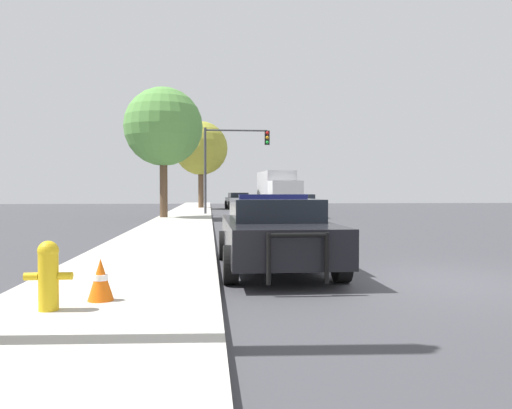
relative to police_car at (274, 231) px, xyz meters
The scene contains 11 objects.
ground_plane 3.04m from the police_car, 33.05° to the right, with size 110.00×110.00×0.00m, color #3D3D42.
sidewalk_left 3.16m from the police_car, 148.65° to the right, with size 3.00×110.00×0.13m.
police_car is the anchor object (origin of this frame).
fire_hydrant 4.86m from the police_car, 130.85° to the right, with size 0.55×0.24×0.83m.
traffic_light 22.24m from the police_car, 89.73° to the left, with size 4.17×0.35×5.44m.
car_background_distant 33.66m from the police_car, 87.90° to the left, with size 2.21×4.10×1.43m.
car_background_oncoming 20.06m from the police_car, 78.17° to the left, with size 2.07×4.09×1.37m.
box_truck 31.28m from the police_car, 81.97° to the left, with size 2.87×7.97×3.20m.
tree_sidewalk_far 34.32m from the police_car, 93.32° to the left, with size 4.65×4.65×7.49m.
tree_sidewalk_mid 18.66m from the police_car, 101.88° to the left, with size 4.25×4.25×7.05m.
traffic_cone 4.18m from the police_car, 130.05° to the right, with size 0.33×0.33×0.54m.
Camera 1 is at (-3.75, -8.13, 1.54)m, focal length 35.00 mm.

